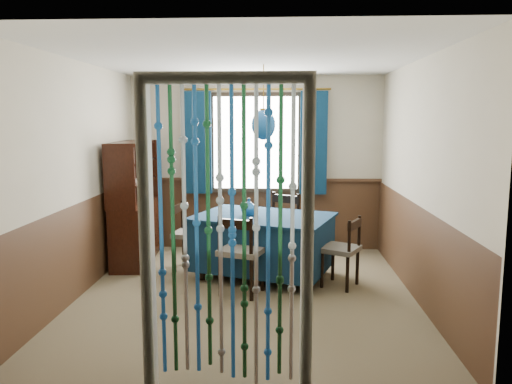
# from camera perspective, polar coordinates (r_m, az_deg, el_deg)

# --- Properties ---
(floor) EXTENTS (4.00, 4.00, 0.00)m
(floor) POSITION_cam_1_polar(r_m,az_deg,el_deg) (5.52, -1.07, -11.61)
(floor) COLOR brown
(floor) RESTS_ON ground
(ceiling) EXTENTS (4.00, 4.00, 0.00)m
(ceiling) POSITION_cam_1_polar(r_m,az_deg,el_deg) (5.23, -1.15, 15.10)
(ceiling) COLOR silver
(ceiling) RESTS_ON ground
(wall_back) EXTENTS (3.60, 0.00, 3.60)m
(wall_back) POSITION_cam_1_polar(r_m,az_deg,el_deg) (7.22, -0.01, 3.27)
(wall_back) COLOR #C1B79E
(wall_back) RESTS_ON ground
(wall_front) EXTENTS (3.60, 0.00, 3.60)m
(wall_front) POSITION_cam_1_polar(r_m,az_deg,el_deg) (3.26, -3.54, -2.83)
(wall_front) COLOR #C1B79E
(wall_front) RESTS_ON ground
(wall_left) EXTENTS (0.00, 4.00, 4.00)m
(wall_left) POSITION_cam_1_polar(r_m,az_deg,el_deg) (5.65, -19.65, 1.41)
(wall_left) COLOR #C1B79E
(wall_left) RESTS_ON ground
(wall_right) EXTENTS (0.00, 4.00, 4.00)m
(wall_right) POSITION_cam_1_polar(r_m,az_deg,el_deg) (5.41, 18.26, 1.19)
(wall_right) COLOR #C1B79E
(wall_right) RESTS_ON ground
(wainscot_back) EXTENTS (3.60, 0.00, 3.60)m
(wainscot_back) POSITION_cam_1_polar(r_m,az_deg,el_deg) (7.31, -0.02, -2.61)
(wainscot_back) COLOR #422A19
(wainscot_back) RESTS_ON ground
(wainscot_front) EXTENTS (3.60, 0.00, 3.60)m
(wainscot_front) POSITION_cam_1_polar(r_m,az_deg,el_deg) (3.50, -3.40, -14.92)
(wainscot_front) COLOR #422A19
(wainscot_front) RESTS_ON ground
(wainscot_left) EXTENTS (0.00, 4.00, 4.00)m
(wainscot_left) POSITION_cam_1_polar(r_m,az_deg,el_deg) (5.77, -19.15, -6.00)
(wainscot_left) COLOR #422A19
(wainscot_left) RESTS_ON ground
(wainscot_right) EXTENTS (0.00, 4.00, 4.00)m
(wainscot_right) POSITION_cam_1_polar(r_m,az_deg,el_deg) (5.55, 17.76, -6.51)
(wainscot_right) COLOR #422A19
(wainscot_right) RESTS_ON ground
(window) EXTENTS (1.32, 0.12, 1.42)m
(window) POSITION_cam_1_polar(r_m,az_deg,el_deg) (7.15, -0.03, 5.64)
(window) COLOR black
(window) RESTS_ON wall_back
(doorway) EXTENTS (1.16, 0.12, 2.18)m
(doorway) POSITION_cam_1_polar(r_m,az_deg,el_deg) (3.36, -3.40, -5.97)
(doorway) COLOR silver
(doorway) RESTS_ON ground
(dining_table) EXTENTS (1.83, 1.54, 0.75)m
(dining_table) POSITION_cam_1_polar(r_m,az_deg,el_deg) (5.99, 0.83, -5.66)
(dining_table) COLOR #0C253E
(dining_table) RESTS_ON floor
(chair_near) EXTENTS (0.55, 0.53, 0.89)m
(chair_near) POSITION_cam_1_polar(r_m,az_deg,el_deg) (5.38, -1.76, -6.88)
(chair_near) COLOR black
(chair_near) RESTS_ON floor
(chair_far) EXTENTS (0.60, 0.59, 0.91)m
(chair_far) POSITION_cam_1_polar(r_m,az_deg,el_deg) (6.59, 2.81, -3.96)
(chair_far) COLOR black
(chair_far) RESTS_ON floor
(chair_left) EXTENTS (0.46, 0.48, 0.85)m
(chair_left) POSITION_cam_1_polar(r_m,az_deg,el_deg) (6.35, -7.70, -4.76)
(chair_left) COLOR black
(chair_left) RESTS_ON floor
(chair_right) EXTENTS (0.52, 0.53, 0.81)m
(chair_right) POSITION_cam_1_polar(r_m,az_deg,el_deg) (5.73, 9.87, -6.50)
(chair_right) COLOR black
(chair_right) RESTS_ON floor
(sideboard) EXTENTS (0.51, 1.25, 1.60)m
(sideboard) POSITION_cam_1_polar(r_m,az_deg,el_deg) (6.80, -13.71, -3.13)
(sideboard) COLOR black
(sideboard) RESTS_ON floor
(pendant_lamp) EXTENTS (0.28, 0.28, 0.85)m
(pendant_lamp) POSITION_cam_1_polar(r_m,az_deg,el_deg) (5.82, 0.86, 7.70)
(pendant_lamp) COLOR olive
(pendant_lamp) RESTS_ON ceiling
(vase_table) EXTENTS (0.20, 0.20, 0.18)m
(vase_table) POSITION_cam_1_polar(r_m,az_deg,el_deg) (5.92, -0.82, -1.79)
(vase_table) COLOR #144C8D
(vase_table) RESTS_ON dining_table
(bowl_shelf) EXTENTS (0.26, 0.26, 0.05)m
(bowl_shelf) POSITION_cam_1_polar(r_m,az_deg,el_deg) (6.45, -14.01, 1.27)
(bowl_shelf) COLOR beige
(bowl_shelf) RESTS_ON sideboard
(vase_sideboard) EXTENTS (0.22, 0.22, 0.18)m
(vase_sideboard) POSITION_cam_1_polar(r_m,az_deg,el_deg) (6.97, -12.72, -0.10)
(vase_sideboard) COLOR beige
(vase_sideboard) RESTS_ON sideboard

